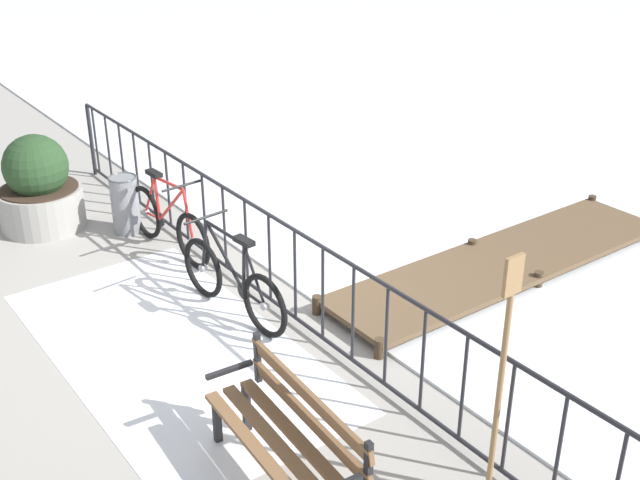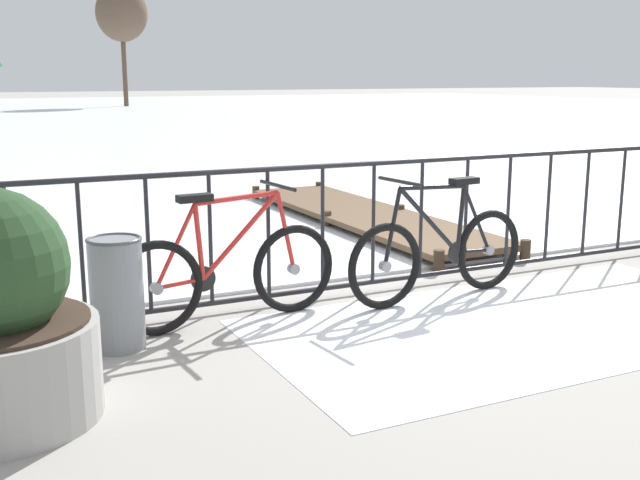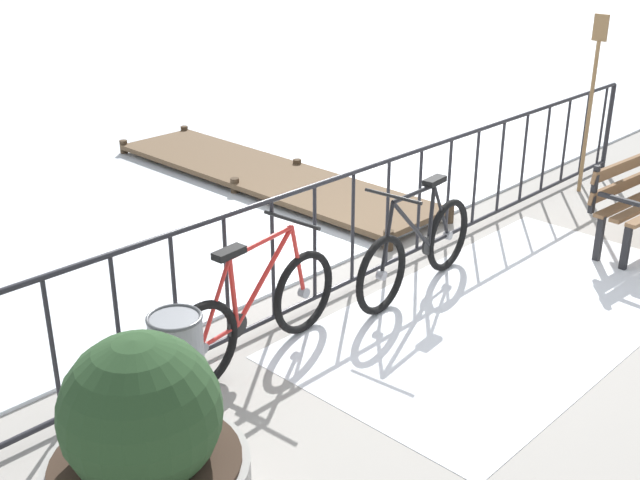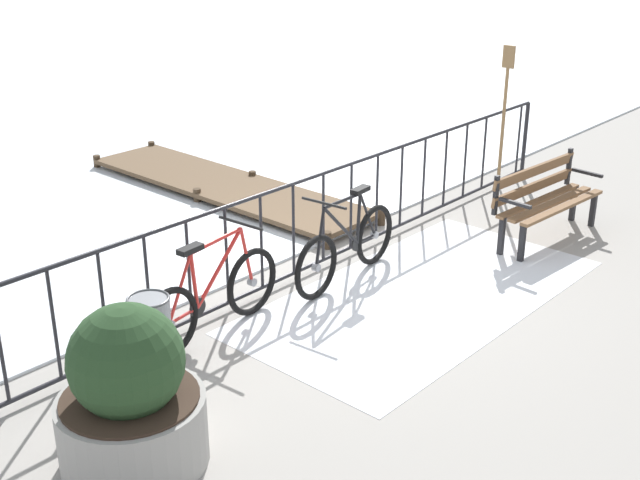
% 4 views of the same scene
% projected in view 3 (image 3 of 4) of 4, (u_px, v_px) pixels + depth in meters
% --- Properties ---
extents(ground_plane, '(160.00, 160.00, 0.00)m').
position_uv_depth(ground_plane, '(369.00, 280.00, 6.98)').
color(ground_plane, '#9E9991').
extents(snow_patch, '(3.91, 2.00, 0.01)m').
position_uv_depth(snow_patch, '(509.00, 311.00, 6.44)').
color(snow_patch, white).
rests_on(snow_patch, ground).
extents(railing_fence, '(9.06, 0.06, 1.07)m').
position_uv_depth(railing_fence, '(370.00, 221.00, 6.76)').
color(railing_fence, '#232328').
rests_on(railing_fence, ground).
extents(bicycle_near_railing, '(1.71, 0.52, 0.97)m').
position_uv_depth(bicycle_near_railing, '(255.00, 314.00, 5.63)').
color(bicycle_near_railing, black).
rests_on(bicycle_near_railing, ground).
extents(bicycle_second, '(1.71, 0.52, 0.97)m').
position_uv_depth(bicycle_second, '(417.00, 250.00, 6.67)').
color(bicycle_second, black).
rests_on(bicycle_second, ground).
extents(planter_with_shrub, '(1.03, 1.03, 1.20)m').
position_uv_depth(planter_with_shrub, '(146.00, 461.00, 3.91)').
color(planter_with_shrub, '#9E9B96').
rests_on(planter_with_shrub, ground).
extents(trash_bin, '(0.35, 0.35, 0.73)m').
position_uv_depth(trash_bin, '(178.00, 366.00, 4.98)').
color(trash_bin, gray).
rests_on(trash_bin, ground).
extents(oar_upright, '(0.04, 0.16, 1.98)m').
position_uv_depth(oar_upright, '(592.00, 93.00, 8.70)').
color(oar_upright, '#937047').
rests_on(oar_upright, ground).
extents(wooden_dock, '(1.10, 4.59, 0.20)m').
position_uv_depth(wooden_dock, '(267.00, 175.00, 9.30)').
color(wooden_dock, brown).
rests_on(wooden_dock, ground).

